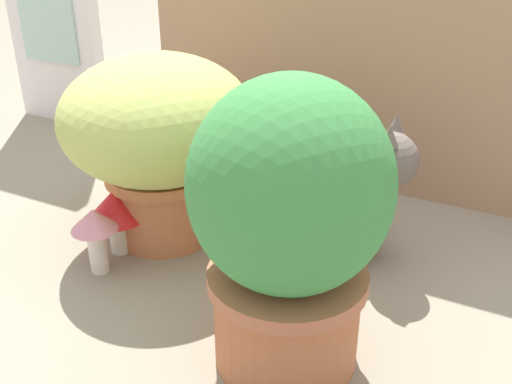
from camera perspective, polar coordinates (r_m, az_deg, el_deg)
name	(u,v)px	position (r m, az deg, el deg)	size (l,w,h in m)	color
ground_plane	(229,271)	(1.23, -2.51, -7.39)	(6.00, 6.00, 0.00)	gray
cardboard_backdrop	(370,40)	(1.47, 10.66, 13.84)	(1.16, 0.03, 0.74)	tan
grass_planter	(158,133)	(1.27, -9.15, 5.44)	(0.40, 0.40, 0.40)	#B86B42
leafy_planter	(289,222)	(0.89, 3.12, -2.78)	(0.30, 0.30, 0.48)	#B66741
cat	(339,199)	(1.25, 7.76, -0.65)	(0.38, 0.19, 0.32)	#635850
mushroom_ornament_red	(116,208)	(1.27, -12.97, -1.43)	(0.12, 0.12, 0.15)	silver
mushroom_ornament_pink	(95,227)	(1.22, -14.87, -3.23)	(0.09, 0.09, 0.14)	silver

